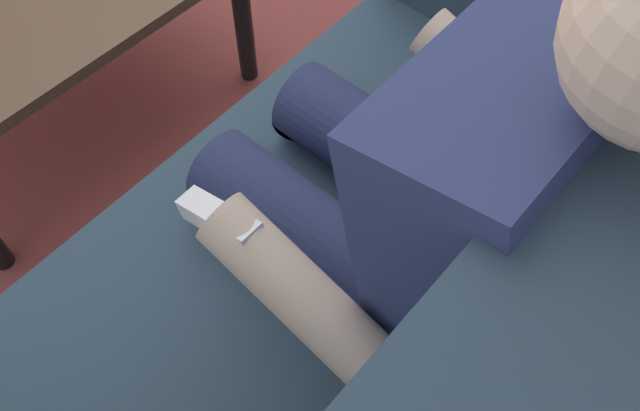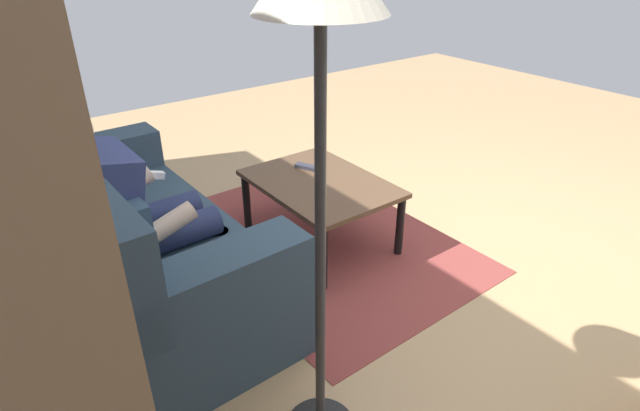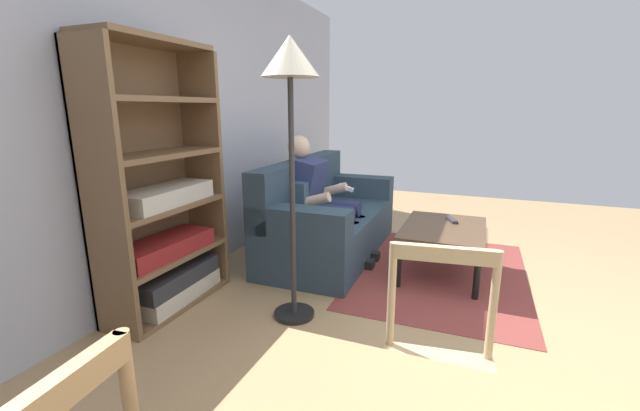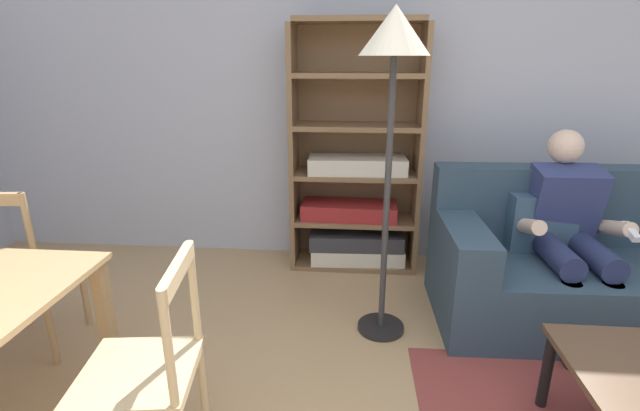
# 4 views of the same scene
# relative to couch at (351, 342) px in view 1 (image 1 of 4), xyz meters

# --- Properties ---
(couch) EXTENTS (1.89, 0.89, 0.92)m
(couch) POSITION_rel_couch_xyz_m (0.00, 0.00, 0.00)
(couch) COLOR #2D4251
(couch) RESTS_ON ground_plane
(person_lounging) EXTENTS (0.60, 0.88, 1.17)m
(person_lounging) POSITION_rel_couch_xyz_m (-0.16, -0.01, 0.26)
(person_lounging) COLOR navy
(person_lounging) RESTS_ON ground_plane
(coffee_table) EXTENTS (0.92, 0.67, 0.42)m
(coffee_table) POSITION_rel_couch_xyz_m (-0.12, -1.14, 0.03)
(coffee_table) COLOR brown
(coffee_table) RESTS_ON ground_plane
(area_rug) EXTENTS (2.02, 1.42, 0.01)m
(area_rug) POSITION_rel_couch_xyz_m (-0.12, -1.14, -0.33)
(area_rug) COLOR brown
(area_rug) RESTS_ON ground_plane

